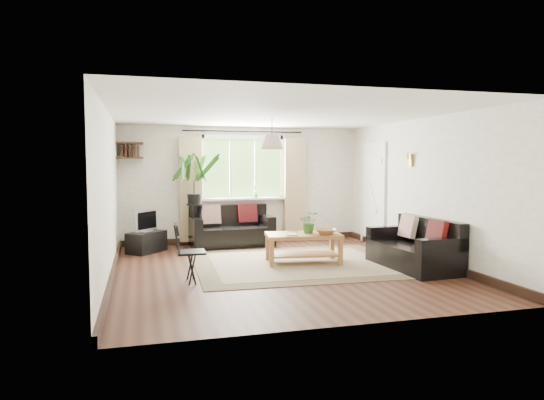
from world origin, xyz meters
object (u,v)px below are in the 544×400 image
object	(u,v)px
tv_stand	(147,242)
palm_stand	(194,200)
sofa_back	(232,227)
folding_chair	(191,253)
sofa_right	(413,245)
coffee_table	(303,248)

from	to	relation	value
tv_stand	palm_stand	xyz separation A→B (m)	(0.93, 0.35, 0.73)
sofa_back	palm_stand	size ratio (longest dim) A/B	0.87
sofa_back	folding_chair	xyz separation A→B (m)	(-1.07, -2.79, 0.02)
sofa_back	palm_stand	xyz separation A→B (m)	(-0.72, 0.04, 0.55)
sofa_right	folding_chair	xyz separation A→B (m)	(-3.45, 0.00, 0.03)
sofa_back	tv_stand	world-z (taller)	sofa_back
tv_stand	palm_stand	bearing A→B (deg)	-28.62
coffee_table	palm_stand	size ratio (longest dim) A/B	0.65
sofa_back	tv_stand	xyz separation A→B (m)	(-1.65, -0.30, -0.19)
sofa_back	palm_stand	distance (m)	0.91
sofa_back	palm_stand	world-z (taller)	palm_stand
sofa_right	sofa_back	bearing A→B (deg)	-142.45
sofa_right	tv_stand	world-z (taller)	sofa_right
palm_stand	folding_chair	world-z (taller)	palm_stand
coffee_table	folding_chair	bearing A→B (deg)	-157.25
folding_chair	palm_stand	bearing A→B (deg)	-5.78
sofa_right	coffee_table	bearing A→B (deg)	-120.28
sofa_back	tv_stand	size ratio (longest dim) A/B	2.26
sofa_back	coffee_table	bearing A→B (deg)	-70.67
sofa_right	folding_chair	size ratio (longest dim) A/B	1.95
sofa_back	folding_chair	size ratio (longest dim) A/B	1.99
sofa_right	coffee_table	xyz separation A→B (m)	(-1.54, 0.80, -0.13)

